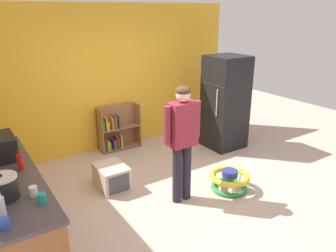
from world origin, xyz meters
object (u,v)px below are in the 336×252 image
(standing_person, at_px, (182,135))
(pet_carrier, at_px, (112,177))
(refrigerator, at_px, (225,102))
(teal_cup, at_px, (42,198))
(green_cup, at_px, (8,139))
(clear_bottle, at_px, (1,206))
(baby_walker, at_px, (229,180))
(blue_cup, at_px, (5,223))
(bookshelf, at_px, (116,130))
(ketchup_bottle, at_px, (20,161))
(white_cup, at_px, (33,191))
(crock_pot, at_px, (3,188))
(kitchen_counter, at_px, (12,211))

(standing_person, relative_size, pet_carrier, 3.00)
(refrigerator, xyz_separation_m, teal_cup, (-3.80, -1.68, 0.06))
(teal_cup, relative_size, green_cup, 1.00)
(teal_cup, bearing_deg, green_cup, 90.38)
(pet_carrier, bearing_deg, teal_cup, -132.69)
(clear_bottle, height_order, teal_cup, clear_bottle)
(baby_walker, xyz_separation_m, blue_cup, (-3.05, -0.56, 0.79))
(baby_walker, relative_size, green_cup, 6.36)
(pet_carrier, bearing_deg, bookshelf, 62.08)
(baby_walker, height_order, clear_bottle, clear_bottle)
(bookshelf, distance_m, clear_bottle, 3.62)
(bookshelf, height_order, clear_bottle, clear_bottle)
(baby_walker, height_order, pet_carrier, pet_carrier)
(standing_person, distance_m, blue_cup, 2.41)
(ketchup_bottle, bearing_deg, teal_cup, -88.05)
(white_cup, bearing_deg, ketchup_bottle, 89.11)
(bookshelf, height_order, pet_carrier, bookshelf)
(bookshelf, bearing_deg, ketchup_bottle, -136.66)
(crock_pot, relative_size, teal_cup, 2.96)
(kitchen_counter, distance_m, baby_walker, 2.95)
(kitchen_counter, bearing_deg, teal_cup, -75.60)
(pet_carrier, bearing_deg, kitchen_counter, -157.78)
(standing_person, bearing_deg, refrigerator, 32.25)
(crock_pot, relative_size, clear_bottle, 1.14)
(bookshelf, distance_m, green_cup, 2.26)
(kitchen_counter, xyz_separation_m, ketchup_bottle, (0.17, 0.05, 0.55))
(clear_bottle, relative_size, green_cup, 2.59)
(pet_carrier, distance_m, ketchup_bottle, 1.62)
(clear_bottle, xyz_separation_m, blue_cup, (-0.01, -0.20, -0.05))
(bookshelf, relative_size, blue_cup, 8.95)
(clear_bottle, height_order, white_cup, clear_bottle)
(standing_person, height_order, green_cup, standing_person)
(refrigerator, bearing_deg, white_cup, -158.61)
(green_cup, bearing_deg, bookshelf, 25.26)
(teal_cup, relative_size, blue_cup, 1.00)
(refrigerator, relative_size, ketchup_bottle, 7.24)
(teal_cup, bearing_deg, bookshelf, 53.93)
(pet_carrier, relative_size, white_cup, 5.81)
(clear_bottle, relative_size, blue_cup, 2.59)
(pet_carrier, distance_m, white_cup, 1.92)
(clear_bottle, relative_size, teal_cup, 2.59)
(kitchen_counter, height_order, refrigerator, refrigerator)
(refrigerator, height_order, standing_person, refrigerator)
(kitchen_counter, relative_size, green_cup, 24.80)
(ketchup_bottle, distance_m, green_cup, 0.95)
(crock_pot, height_order, clear_bottle, crock_pot)
(refrigerator, height_order, green_cup, refrigerator)
(crock_pot, relative_size, white_cup, 2.96)
(green_cup, bearing_deg, baby_walker, -27.76)
(ketchup_bottle, bearing_deg, white_cup, -90.89)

